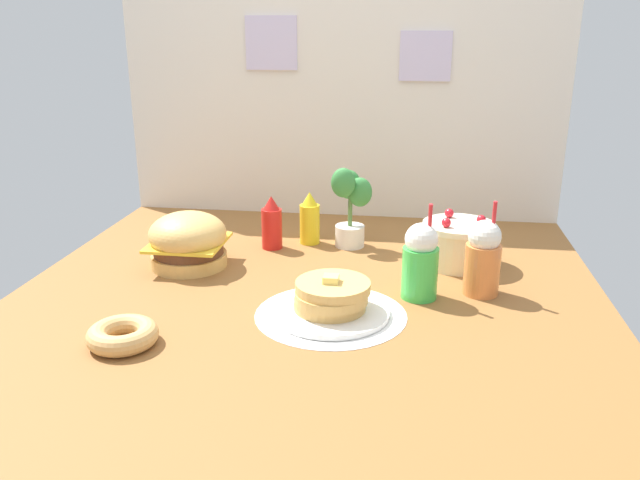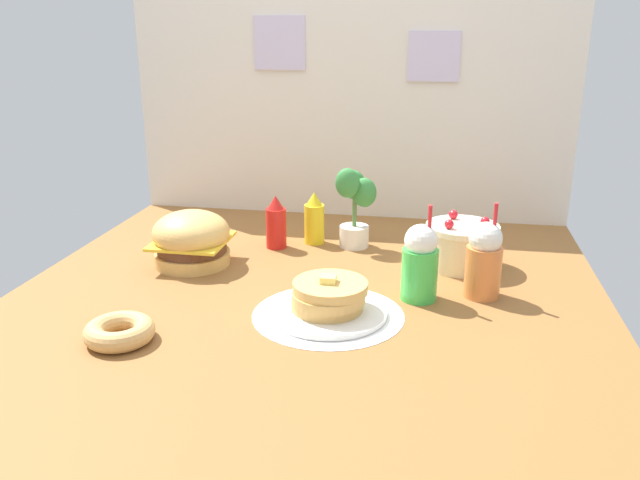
% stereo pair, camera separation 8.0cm
% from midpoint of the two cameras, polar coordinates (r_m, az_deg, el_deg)
% --- Properties ---
extents(ground_plane, '(2.00, 2.02, 0.02)m').
position_cam_midpoint_polar(ground_plane, '(2.17, -2.27, -5.29)').
color(ground_plane, brown).
extents(back_wall, '(2.00, 0.04, 1.03)m').
position_cam_midpoint_polar(back_wall, '(3.00, 1.11, 11.85)').
color(back_wall, silver).
rests_on(back_wall, ground_plane).
extents(doily_mat, '(0.48, 0.48, 0.00)m').
position_cam_midpoint_polar(doily_mat, '(2.04, -0.18, -6.59)').
color(doily_mat, white).
rests_on(doily_mat, ground_plane).
extents(burger, '(0.29, 0.29, 0.21)m').
position_cam_midpoint_polar(burger, '(2.47, -12.46, -0.09)').
color(burger, '#DBA859').
rests_on(burger, ground_plane).
extents(pancake_stack, '(0.37, 0.37, 0.13)m').
position_cam_midpoint_polar(pancake_stack, '(2.02, -0.15, -5.35)').
color(pancake_stack, white).
rests_on(pancake_stack, doily_mat).
extents(layer_cake, '(0.27, 0.27, 0.20)m').
position_cam_midpoint_polar(layer_cake, '(2.48, 11.16, -0.30)').
color(layer_cake, beige).
rests_on(layer_cake, ground_plane).
extents(ketchup_bottle, '(0.08, 0.08, 0.22)m').
position_cam_midpoint_polar(ketchup_bottle, '(2.61, -5.15, 1.40)').
color(ketchup_bottle, red).
rests_on(ketchup_bottle, ground_plane).
extents(mustard_bottle, '(0.08, 0.08, 0.22)m').
position_cam_midpoint_polar(mustard_bottle, '(2.67, -1.78, 1.80)').
color(mustard_bottle, yellow).
rests_on(mustard_bottle, ground_plane).
extents(cream_soda_cup, '(0.12, 0.12, 0.33)m').
position_cam_midpoint_polar(cream_soda_cup, '(2.14, 7.78, -1.88)').
color(cream_soda_cup, green).
rests_on(cream_soda_cup, ground_plane).
extents(orange_float_cup, '(0.12, 0.12, 0.33)m').
position_cam_midpoint_polar(orange_float_cup, '(2.21, 13.16, -1.56)').
color(orange_float_cup, orange).
rests_on(orange_float_cup, ground_plane).
extents(donut_pink_glaze, '(0.20, 0.20, 0.06)m').
position_cam_midpoint_polar(donut_pink_glaze, '(1.94, -18.15, -7.93)').
color(donut_pink_glaze, tan).
rests_on(donut_pink_glaze, ground_plane).
extents(potted_plant, '(0.16, 0.13, 0.33)m').
position_cam_midpoint_polar(potted_plant, '(2.61, 1.81, 3.17)').
color(potted_plant, white).
rests_on(potted_plant, ground_plane).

